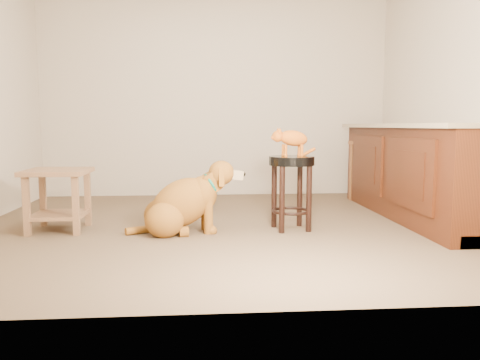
{
  "coord_description": "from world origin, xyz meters",
  "views": [
    {
      "loc": [
        -0.17,
        -4.21,
        0.92
      ],
      "look_at": [
        0.14,
        -0.19,
        0.45
      ],
      "focal_mm": 35.0,
      "sensor_mm": 36.0,
      "label": 1
    }
  ],
  "objects": [
    {
      "name": "floor",
      "position": [
        0.0,
        0.0,
        0.0
      ],
      "size": [
        4.5,
        4.0,
        0.01
      ],
      "primitive_type": "cube",
      "color": "brown",
      "rests_on": "ground"
    },
    {
      "name": "room_shell",
      "position": [
        0.0,
        0.0,
        1.68
      ],
      "size": [
        4.54,
        4.04,
        2.62
      ],
      "color": "#C4B49E",
      "rests_on": "ground"
    },
    {
      "name": "cabinet_run",
      "position": [
        1.94,
        0.3,
        0.44
      ],
      "size": [
        0.7,
        2.56,
        0.94
      ],
      "color": "#411B0B",
      "rests_on": "ground"
    },
    {
      "name": "padded_stool",
      "position": [
        0.6,
        -0.16,
        0.46
      ],
      "size": [
        0.4,
        0.4,
        0.65
      ],
      "rotation": [
        0.0,
        0.0,
        0.13
      ],
      "color": "black",
      "rests_on": "ground"
    },
    {
      "name": "wood_stool",
      "position": [
        1.85,
        1.29,
        0.38
      ],
      "size": [
        0.5,
        0.5,
        0.73
      ],
      "rotation": [
        0.0,
        0.0,
        0.3
      ],
      "color": "brown",
      "rests_on": "ground"
    },
    {
      "name": "side_table",
      "position": [
        -1.44,
        -0.05,
        0.36
      ],
      "size": [
        0.52,
        0.52,
        0.54
      ],
      "rotation": [
        0.0,
        0.0,
        -0.0
      ],
      "color": "brown",
      "rests_on": "ground"
    },
    {
      "name": "golden_retriever",
      "position": [
        -0.35,
        -0.22,
        0.25
      ],
      "size": [
        1.04,
        0.55,
        0.66
      ],
      "rotation": [
        0.0,
        0.0,
        0.15
      ],
      "color": "brown",
      "rests_on": "ground"
    },
    {
      "name": "tabby_kitten",
      "position": [
        0.59,
        -0.16,
        0.8
      ],
      "size": [
        0.43,
        0.2,
        0.28
      ],
      "rotation": [
        0.0,
        0.0,
        0.13
      ],
      "color": "#A24A10",
      "rests_on": "padded_stool"
    }
  ]
}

